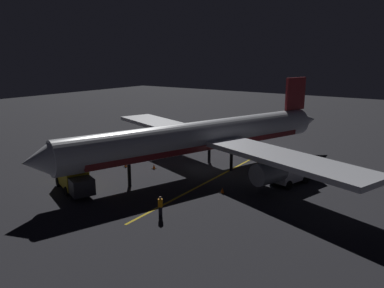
% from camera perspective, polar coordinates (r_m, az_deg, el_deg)
% --- Properties ---
extents(ground_plane, '(180.00, 180.00, 0.20)m').
position_cam_1_polar(ground_plane, '(43.74, 1.50, -4.10)').
color(ground_plane, '#28282D').
extents(apron_guide_stripe, '(0.68, 22.97, 0.01)m').
position_cam_1_polar(apron_guide_stripe, '(39.10, 1.65, -6.08)').
color(apron_guide_stripe, gold).
rests_on(apron_guide_stripe, ground_plane).
extents(airliner, '(38.61, 38.21, 10.05)m').
position_cam_1_polar(airliner, '(43.11, 2.21, 1.03)').
color(airliner, silver).
rests_on(airliner, ground_plane).
extents(baggage_truck, '(6.64, 4.31, 2.25)m').
position_cam_1_polar(baggage_truck, '(38.59, -17.37, -5.10)').
color(baggage_truck, gold).
rests_on(baggage_truck, ground_plane).
extents(catering_truck, '(3.62, 6.15, 2.47)m').
position_cam_1_polar(catering_truck, '(40.59, 14.95, -3.94)').
color(catering_truck, silver).
rests_on(catering_truck, ground_plane).
extents(ground_crew_worker, '(0.40, 0.40, 1.74)m').
position_cam_1_polar(ground_crew_worker, '(31.46, -4.80, -9.32)').
color(ground_crew_worker, black).
rests_on(ground_crew_worker, ground_plane).
extents(traffic_cone_near_left, '(0.50, 0.50, 0.55)m').
position_cam_1_polar(traffic_cone_near_left, '(36.70, 4.61, -7.02)').
color(traffic_cone_near_left, '#EA590F').
rests_on(traffic_cone_near_left, ground_plane).
extents(traffic_cone_near_right, '(0.50, 0.50, 0.55)m').
position_cam_1_polar(traffic_cone_near_right, '(44.41, -5.76, -3.42)').
color(traffic_cone_near_right, '#EA590F').
rests_on(traffic_cone_near_right, ground_plane).
extents(traffic_cone_under_wing, '(0.50, 0.50, 0.55)m').
position_cam_1_polar(traffic_cone_under_wing, '(45.63, -9.96, -3.10)').
color(traffic_cone_under_wing, '#EA590F').
rests_on(traffic_cone_under_wing, ground_plane).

